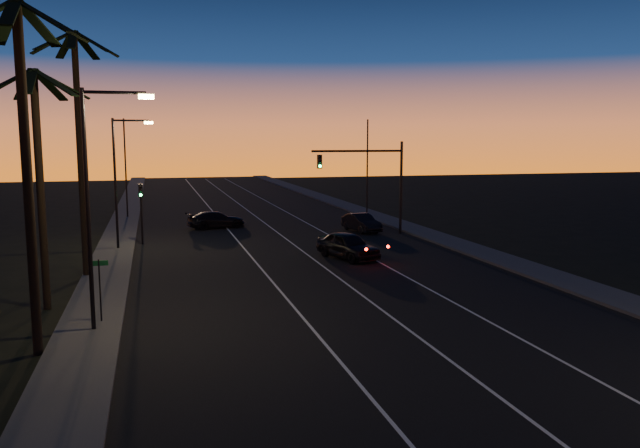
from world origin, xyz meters
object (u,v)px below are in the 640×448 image
object	(u,v)px
signal_mast	(372,171)
right_car	(361,223)
cross_car	(216,220)
lead_car	(348,245)

from	to	relation	value
signal_mast	right_car	size ratio (longest dim) A/B	1.61
right_car	cross_car	distance (m)	11.80
lead_car	cross_car	world-z (taller)	lead_car
lead_car	right_car	size ratio (longest dim) A/B	1.25
lead_car	cross_car	size ratio (longest dim) A/B	1.11
cross_car	lead_car	bearing A→B (deg)	-67.16
right_car	cross_car	world-z (taller)	right_car
signal_mast	lead_car	bearing A→B (deg)	-118.06
signal_mast	cross_car	distance (m)	13.41
lead_car	right_car	world-z (taller)	lead_car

